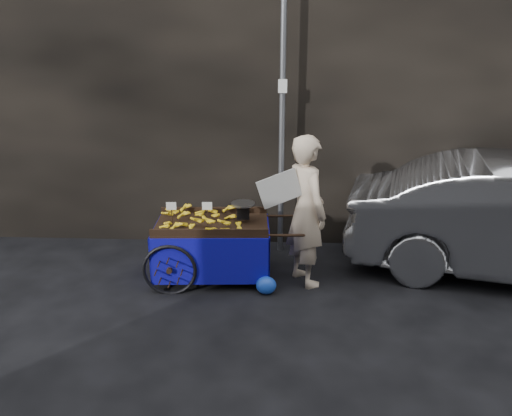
{
  "coord_description": "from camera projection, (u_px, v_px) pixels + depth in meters",
  "views": [
    {
      "loc": [
        0.27,
        -5.62,
        2.95
      ],
      "look_at": [
        -0.02,
        0.5,
        0.92
      ],
      "focal_mm": 35.0,
      "sensor_mm": 36.0,
      "label": 1
    }
  ],
  "objects": [
    {
      "name": "street_pole",
      "position": [
        282.0,
        115.0,
        6.86
      ],
      "size": [
        0.12,
        0.1,
        4.0
      ],
      "color": "slate",
      "rests_on": "ground"
    },
    {
      "name": "building_wall",
      "position": [
        288.0,
        73.0,
        7.93
      ],
      "size": [
        13.5,
        2.0,
        5.0
      ],
      "color": "black",
      "rests_on": "ground"
    },
    {
      "name": "banana_cart",
      "position": [
        208.0,
        229.0,
        6.43
      ],
      "size": [
        2.04,
        1.06,
        1.09
      ],
      "rotation": [
        0.0,
        0.0,
        0.06
      ],
      "color": "black",
      "rests_on": "ground"
    },
    {
      "name": "vendor",
      "position": [
        306.0,
        211.0,
        6.2
      ],
      "size": [
        0.99,
        0.84,
        1.92
      ],
      "rotation": [
        0.0,
        0.0,
        2.08
      ],
      "color": "beige",
      "rests_on": "ground"
    },
    {
      "name": "ground",
      "position": [
        256.0,
        290.0,
        6.27
      ],
      "size": [
        80.0,
        80.0,
        0.0
      ],
      "primitive_type": "plane",
      "color": "black",
      "rests_on": "ground"
    },
    {
      "name": "plastic_bag",
      "position": [
        266.0,
        285.0,
        6.14
      ],
      "size": [
        0.25,
        0.2,
        0.23
      ],
      "primitive_type": "ellipsoid",
      "color": "blue",
      "rests_on": "ground"
    }
  ]
}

